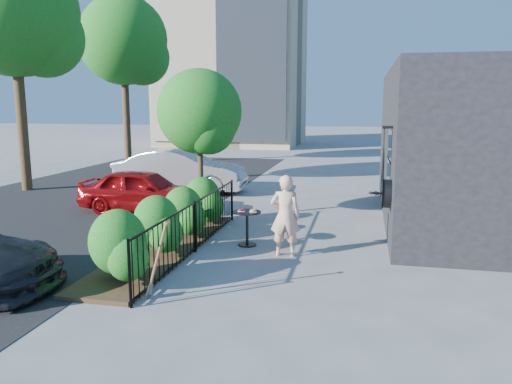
% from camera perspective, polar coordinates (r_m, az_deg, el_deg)
% --- Properties ---
extents(ground, '(120.00, 120.00, 0.00)m').
position_cam_1_polar(ground, '(10.33, 1.02, -7.38)').
color(ground, gray).
rests_on(ground, ground).
extents(shop_building, '(6.22, 9.00, 4.00)m').
position_cam_1_polar(shop_building, '(14.65, 26.49, 4.72)').
color(shop_building, black).
rests_on(shop_building, ground).
extents(fence, '(0.05, 6.05, 1.10)m').
position_cam_1_polar(fence, '(10.56, -6.99, -3.91)').
color(fence, black).
rests_on(fence, ground).
extents(planting_bed, '(1.30, 6.00, 0.08)m').
position_cam_1_polar(planting_bed, '(10.94, -10.42, -6.33)').
color(planting_bed, '#382616').
rests_on(planting_bed, ground).
extents(shrubs, '(1.10, 5.60, 1.24)m').
position_cam_1_polar(shrubs, '(10.83, -9.84, -2.87)').
color(shrubs, '#145918').
rests_on(shrubs, ground).
extents(patio_tree, '(2.20, 2.20, 3.94)m').
position_cam_1_polar(patio_tree, '(13.10, -6.27, 8.55)').
color(patio_tree, '#3F2B19').
rests_on(patio_tree, ground).
extents(street, '(9.00, 30.00, 0.01)m').
position_cam_1_polar(street, '(15.80, -22.41, -1.99)').
color(street, black).
rests_on(street, ground).
extents(street_tree_near, '(4.40, 4.40, 8.28)m').
position_cam_1_polar(street_tree_near, '(19.81, -25.87, 17.29)').
color(street_tree_near, '#3F2B19').
rests_on(street_tree_near, ground).
extents(street_tree_far, '(4.40, 4.40, 8.28)m').
position_cam_1_polar(street_tree_far, '(26.58, -14.84, 15.84)').
color(street_tree_far, '#3F2B19').
rests_on(street_tree_far, ground).
extents(cafe_table, '(0.61, 0.61, 0.82)m').
position_cam_1_polar(cafe_table, '(10.98, -1.02, -3.44)').
color(cafe_table, black).
rests_on(cafe_table, ground).
extents(woman, '(0.64, 0.45, 1.69)m').
position_cam_1_polar(woman, '(10.19, 3.36, -2.72)').
color(woman, beige).
rests_on(woman, ground).
extents(shovel, '(0.45, 0.17, 1.32)m').
position_cam_1_polar(shovel, '(8.16, -11.36, -8.10)').
color(shovel, brown).
rests_on(shovel, ground).
extents(car_red, '(3.68, 1.52, 1.25)m').
position_cam_1_polar(car_red, '(14.76, -12.78, 0.17)').
color(car_red, '#990C0F').
rests_on(car_red, ground).
extents(car_silver, '(4.68, 1.92, 1.51)m').
position_cam_1_polar(car_silver, '(17.78, -8.60, 2.39)').
color(car_silver, '#A9A9AE').
rests_on(car_silver, ground).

